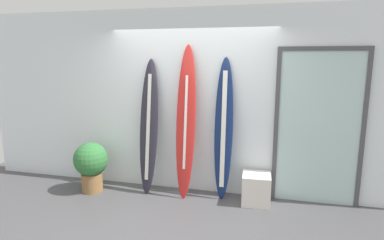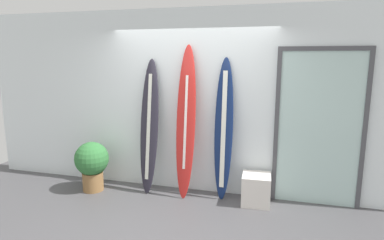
{
  "view_description": "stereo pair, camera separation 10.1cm",
  "coord_description": "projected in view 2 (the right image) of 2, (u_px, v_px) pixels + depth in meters",
  "views": [
    {
      "loc": [
        1.2,
        -3.58,
        2.09
      ],
      "look_at": [
        0.06,
        0.95,
        1.18
      ],
      "focal_mm": 30.54,
      "sensor_mm": 36.0,
      "label": 1
    },
    {
      "loc": [
        1.3,
        -3.56,
        2.09
      ],
      "look_at": [
        0.06,
        0.95,
        1.18
      ],
      "focal_mm": 30.54,
      "sensor_mm": 36.0,
      "label": 2
    }
  ],
  "objects": [
    {
      "name": "surfboard_charcoal",
      "position": [
        149.0,
        127.0,
        5.01
      ],
      "size": [
        0.29,
        0.39,
        2.07
      ],
      "color": "#24212D",
      "rests_on": "ground"
    },
    {
      "name": "surfboard_crimson",
      "position": [
        186.0,
        122.0,
        4.82
      ],
      "size": [
        0.29,
        0.38,
        2.27
      ],
      "color": "red",
      "rests_on": "ground"
    },
    {
      "name": "wall_back",
      "position": [
        194.0,
        102.0,
        5.07
      ],
      "size": [
        7.2,
        0.2,
        2.8
      ],
      "primitive_type": "cube",
      "color": "white",
      "rests_on": "ground"
    },
    {
      "name": "potted_plant",
      "position": [
        92.0,
        163.0,
        5.12
      ],
      "size": [
        0.53,
        0.53,
        0.79
      ],
      "color": "olive",
      "rests_on": "ground"
    },
    {
      "name": "ground",
      "position": [
        167.0,
        227.0,
        4.11
      ],
      "size": [
        8.0,
        8.0,
        0.04
      ],
      "primitive_type": "cube",
      "color": "#4B494C"
    },
    {
      "name": "surfboard_navy",
      "position": [
        224.0,
        130.0,
        4.76
      ],
      "size": [
        0.27,
        0.27,
        2.09
      ],
      "color": "#11224D",
      "rests_on": "ground"
    },
    {
      "name": "display_block_left",
      "position": [
        256.0,
        189.0,
        4.69
      ],
      "size": [
        0.42,
        0.42,
        0.43
      ],
      "color": "silver",
      "rests_on": "ground"
    },
    {
      "name": "glass_door",
      "position": [
        319.0,
        126.0,
        4.53
      ],
      "size": [
        1.21,
        0.06,
        2.23
      ],
      "color": "silver",
      "rests_on": "ground"
    }
  ]
}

